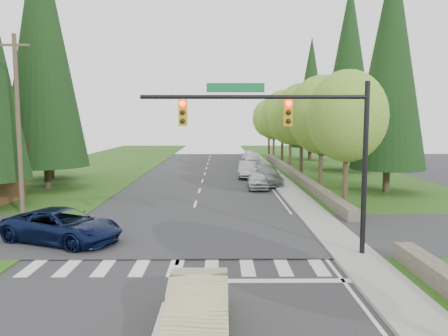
{
  "coord_description": "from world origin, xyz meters",
  "views": [
    {
      "loc": [
        1.63,
        -12.19,
        5.25
      ],
      "look_at": [
        1.81,
        11.09,
        2.8
      ],
      "focal_mm": 35.0,
      "sensor_mm": 36.0,
      "label": 1
    }
  ],
  "objects_px": {
    "parked_car_b": "(268,176)",
    "parked_car_c": "(248,170)",
    "suv_navy": "(63,226)",
    "parked_car_a": "(258,180)",
    "sedan_champagne": "(198,308)",
    "parked_car_e": "(250,155)",
    "parked_car_d": "(252,158)"
  },
  "relations": [
    {
      "from": "parked_car_b",
      "to": "parked_car_c",
      "type": "xyz_separation_m",
      "value": [
        -1.4,
        4.88,
        -0.0
      ]
    },
    {
      "from": "suv_navy",
      "to": "parked_car_a",
      "type": "relative_size",
      "value": 1.36
    },
    {
      "from": "parked_car_a",
      "to": "parked_car_b",
      "type": "distance_m",
      "value": 2.36
    },
    {
      "from": "sedan_champagne",
      "to": "parked_car_b",
      "type": "bearing_deg",
      "value": 80.12
    },
    {
      "from": "sedan_champagne",
      "to": "parked_car_b",
      "type": "relative_size",
      "value": 0.81
    },
    {
      "from": "sedan_champagne",
      "to": "parked_car_c",
      "type": "distance_m",
      "value": 31.02
    },
    {
      "from": "sedan_champagne",
      "to": "parked_car_e",
      "type": "height_order",
      "value": "parked_car_e"
    },
    {
      "from": "parked_car_c",
      "to": "parked_car_a",
      "type": "bearing_deg",
      "value": -81.79
    },
    {
      "from": "parked_car_b",
      "to": "parked_car_a",
      "type": "bearing_deg",
      "value": -115.78
    },
    {
      "from": "suv_navy",
      "to": "parked_car_d",
      "type": "xyz_separation_m",
      "value": [
        10.87,
        35.54,
        0.05
      ]
    },
    {
      "from": "sedan_champagne",
      "to": "parked_car_a",
      "type": "height_order",
      "value": "sedan_champagne"
    },
    {
      "from": "parked_car_c",
      "to": "parked_car_b",
      "type": "bearing_deg",
      "value": -68.88
    },
    {
      "from": "suv_navy",
      "to": "parked_car_b",
      "type": "height_order",
      "value": "parked_car_b"
    },
    {
      "from": "parked_car_e",
      "to": "parked_car_d",
      "type": "bearing_deg",
      "value": -85.38
    },
    {
      "from": "parked_car_d",
      "to": "parked_car_c",
      "type": "bearing_deg",
      "value": -95.33
    },
    {
      "from": "sedan_champagne",
      "to": "parked_car_e",
      "type": "distance_m",
      "value": 49.26
    },
    {
      "from": "sedan_champagne",
      "to": "parked_car_b",
      "type": "distance_m",
      "value": 26.37
    },
    {
      "from": "parked_car_a",
      "to": "parked_car_e",
      "type": "xyz_separation_m",
      "value": [
        1.02,
        25.19,
        0.04
      ]
    },
    {
      "from": "parked_car_c",
      "to": "sedan_champagne",
      "type": "bearing_deg",
      "value": -90.68
    },
    {
      "from": "parked_car_a",
      "to": "parked_car_d",
      "type": "distance_m",
      "value": 20.09
    },
    {
      "from": "suv_navy",
      "to": "parked_car_b",
      "type": "xyz_separation_m",
      "value": [
        10.87,
        17.61,
        0.01
      ]
    },
    {
      "from": "sedan_champagne",
      "to": "parked_car_c",
      "type": "height_order",
      "value": "parked_car_c"
    },
    {
      "from": "sedan_champagne",
      "to": "parked_car_d",
      "type": "bearing_deg",
      "value": 84.12
    },
    {
      "from": "parked_car_b",
      "to": "parked_car_c",
      "type": "height_order",
      "value": "parked_car_b"
    },
    {
      "from": "parked_car_c",
      "to": "parked_car_d",
      "type": "bearing_deg",
      "value": 88.99
    },
    {
      "from": "suv_navy",
      "to": "parked_car_d",
      "type": "bearing_deg",
      "value": 6.47
    },
    {
      "from": "parked_car_a",
      "to": "parked_car_c",
      "type": "height_order",
      "value": "parked_car_c"
    },
    {
      "from": "parked_car_b",
      "to": "parked_car_e",
      "type": "relative_size",
      "value": 1.07
    },
    {
      "from": "parked_car_d",
      "to": "parked_car_e",
      "type": "distance_m",
      "value": 5.13
    },
    {
      "from": "parked_car_b",
      "to": "sedan_champagne",
      "type": "bearing_deg",
      "value": -99.99
    },
    {
      "from": "parked_car_a",
      "to": "parked_car_c",
      "type": "xyz_separation_m",
      "value": [
        -0.38,
        7.0,
        0.09
      ]
    },
    {
      "from": "parked_car_c",
      "to": "parked_car_d",
      "type": "height_order",
      "value": "parked_car_d"
    }
  ]
}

